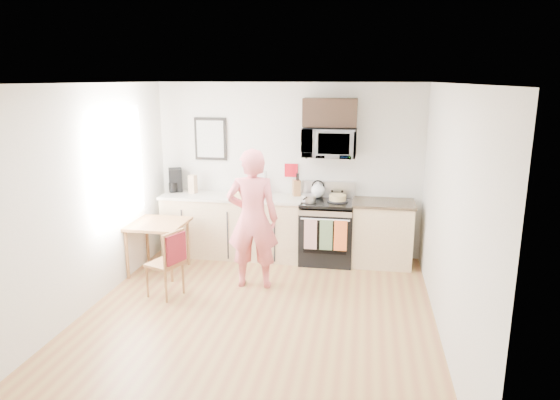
% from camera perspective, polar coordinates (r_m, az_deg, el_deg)
% --- Properties ---
extents(floor, '(4.60, 4.60, 0.00)m').
position_cam_1_polar(floor, '(5.82, -2.74, -13.34)').
color(floor, '#985F3A').
rests_on(floor, ground).
extents(back_wall, '(4.00, 0.04, 2.60)m').
position_cam_1_polar(back_wall, '(7.57, 0.93, 3.45)').
color(back_wall, silver).
rests_on(back_wall, floor).
extents(front_wall, '(4.00, 0.04, 2.60)m').
position_cam_1_polar(front_wall, '(3.28, -11.89, -10.83)').
color(front_wall, silver).
rests_on(front_wall, floor).
extents(left_wall, '(0.04, 4.60, 2.60)m').
position_cam_1_polar(left_wall, '(6.11, -21.52, 0.00)').
color(left_wall, silver).
rests_on(left_wall, floor).
extents(right_wall, '(0.04, 4.60, 2.60)m').
position_cam_1_polar(right_wall, '(5.30, 18.71, -1.74)').
color(right_wall, silver).
rests_on(right_wall, floor).
extents(ceiling, '(4.00, 4.60, 0.04)m').
position_cam_1_polar(ceiling, '(5.19, -3.07, 13.18)').
color(ceiling, white).
rests_on(ceiling, back_wall).
extents(window, '(0.06, 1.40, 1.50)m').
position_cam_1_polar(window, '(6.72, -17.95, 3.65)').
color(window, white).
rests_on(window, left_wall).
extents(cabinet_left, '(2.10, 0.60, 0.90)m').
position_cam_1_polar(cabinet_left, '(7.64, -5.39, -3.06)').
color(cabinet_left, tan).
rests_on(cabinet_left, floor).
extents(countertop_left, '(2.14, 0.64, 0.04)m').
position_cam_1_polar(countertop_left, '(7.52, -5.47, 0.37)').
color(countertop_left, beige).
rests_on(countertop_left, cabinet_left).
extents(cabinet_right, '(0.84, 0.60, 0.90)m').
position_cam_1_polar(cabinet_right, '(7.40, 11.57, -3.86)').
color(cabinet_right, tan).
rests_on(cabinet_right, floor).
extents(countertop_right, '(0.88, 0.64, 0.04)m').
position_cam_1_polar(countertop_right, '(7.27, 11.74, -0.33)').
color(countertop_right, black).
rests_on(countertop_right, cabinet_right).
extents(range, '(0.76, 0.70, 1.16)m').
position_cam_1_polar(range, '(7.39, 5.35, -3.76)').
color(range, black).
rests_on(range, floor).
extents(microwave, '(0.76, 0.51, 0.42)m').
position_cam_1_polar(microwave, '(7.21, 5.65, 6.57)').
color(microwave, '#B3B3B8').
rests_on(microwave, back_wall).
extents(upper_cabinet, '(0.76, 0.35, 0.40)m').
position_cam_1_polar(upper_cabinet, '(7.22, 5.76, 9.92)').
color(upper_cabinet, black).
rests_on(upper_cabinet, back_wall).
extents(wall_art, '(0.50, 0.04, 0.65)m').
position_cam_1_polar(wall_art, '(7.75, -7.95, 6.93)').
color(wall_art, black).
rests_on(wall_art, back_wall).
extents(wall_trivet, '(0.20, 0.02, 0.20)m').
position_cam_1_polar(wall_trivet, '(7.55, 1.29, 3.42)').
color(wall_trivet, '#A20D19').
rests_on(wall_trivet, back_wall).
extents(person, '(0.71, 0.51, 1.81)m').
position_cam_1_polar(person, '(6.36, -3.15, -2.18)').
color(person, '#C23547').
rests_on(person, floor).
extents(dining_table, '(0.76, 0.76, 0.72)m').
position_cam_1_polar(dining_table, '(7.11, -13.84, -3.15)').
color(dining_table, brown).
rests_on(dining_table, floor).
extents(chair, '(0.50, 0.47, 0.86)m').
position_cam_1_polar(chair, '(6.25, -12.32, -6.17)').
color(chair, brown).
rests_on(chair, floor).
extents(knife_block, '(0.15, 0.17, 0.23)m').
position_cam_1_polar(knife_block, '(7.47, 1.90, 1.40)').
color(knife_block, brown).
rests_on(knife_block, countertop_left).
extents(utensil_crock, '(0.12, 0.12, 0.35)m').
position_cam_1_polar(utensil_crock, '(7.60, -1.83, 1.80)').
color(utensil_crock, '#A20D19').
rests_on(utensil_crock, countertop_left).
extents(fruit_bowl, '(0.25, 0.25, 0.10)m').
position_cam_1_polar(fruit_bowl, '(7.62, -5.32, 1.00)').
color(fruit_bowl, white).
rests_on(fruit_bowl, countertop_left).
extents(milk_carton, '(0.13, 0.13, 0.28)m').
position_cam_1_polar(milk_carton, '(7.74, -9.94, 1.80)').
color(milk_carton, tan).
rests_on(milk_carton, countertop_left).
extents(coffee_maker, '(0.28, 0.33, 0.35)m').
position_cam_1_polar(coffee_maker, '(7.91, -11.89, 2.18)').
color(coffee_maker, black).
rests_on(coffee_maker, countertop_left).
extents(bread_bag, '(0.27, 0.15, 0.10)m').
position_cam_1_polar(bread_bag, '(7.28, -4.52, 0.50)').
color(bread_bag, '#DBBF73').
rests_on(bread_bag, countertop_left).
extents(cake, '(0.30, 0.30, 0.10)m').
position_cam_1_polar(cake, '(7.22, 6.61, 0.20)').
color(cake, black).
rests_on(cake, range).
extents(kettle, '(0.21, 0.21, 0.27)m').
position_cam_1_polar(kettle, '(7.41, 4.36, 1.13)').
color(kettle, white).
rests_on(kettle, range).
extents(pot, '(0.21, 0.36, 0.11)m').
position_cam_1_polar(pot, '(7.14, 3.31, 0.17)').
color(pot, '#B3B3B8').
rests_on(pot, range).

